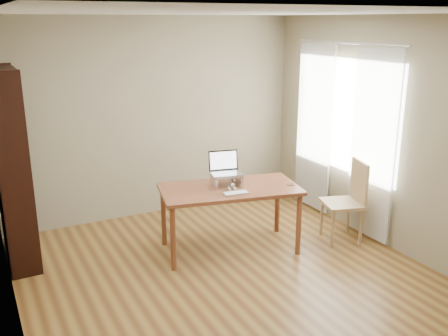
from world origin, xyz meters
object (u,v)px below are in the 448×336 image
Objects in this scene: desk at (230,195)px; laptop at (224,168)px; keyboard at (236,193)px; bookshelf at (12,168)px; chair at (348,197)px; cat at (228,179)px.

desk is 4.36× the size of laptop.
laptop is at bearing 91.32° from keyboard.
keyboard is at bearing -26.35° from bookshelf.
bookshelf is 7.27× the size of keyboard.
desk is 0.24m from keyboard.
bookshelf reaches higher than laptop.
keyboard is 0.30× the size of chair.
keyboard is (-0.04, -0.36, -0.18)m from laptop.
keyboard is at bearing -84.93° from laptop.
desk is 5.73× the size of keyboard.
chair is at bearing -9.11° from laptop.
bookshelf reaches higher than desk.
laptop is 1.32× the size of keyboard.
cat is (0.03, 0.11, 0.15)m from desk.
bookshelf is 2.30m from cat.
bookshelf is 2.16× the size of chair.
chair is (1.37, -0.39, -0.14)m from desk.
chair is at bearing -2.58° from cat.
laptop is at bearing 175.95° from chair.
laptop reaches higher than cat.
bookshelf is at bearing 178.10° from chair.
laptop is (2.14, -0.68, -0.11)m from bookshelf.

